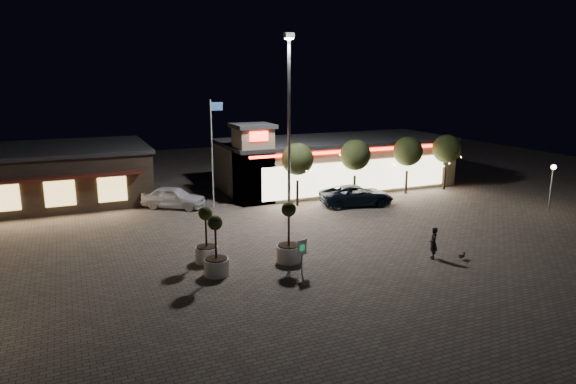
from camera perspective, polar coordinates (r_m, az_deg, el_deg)
name	(u,v)px	position (r m, az deg, el deg)	size (l,w,h in m)	color
ground	(314,259)	(28.04, 2.91, -7.43)	(90.00, 90.00, 0.00)	#6A6156
retail_building	(332,162)	(45.34, 4.88, 3.31)	(20.40, 8.40, 6.10)	tan
restaurant_building	(38,175)	(44.22, -26.00, 1.73)	(16.40, 11.00, 4.30)	#382D23
floodlight_pole	(289,116)	(34.49, 0.11, 8.39)	(0.60, 0.40, 12.38)	gray
flagpole	(213,144)	(38.15, -8.33, 5.26)	(0.95, 0.10, 8.00)	white
lamp_post_east	(552,179)	(41.37, 27.30, 1.32)	(0.36, 0.36, 3.48)	gray
string_tree_a	(297,159)	(38.44, 1.06, 3.66)	(2.42, 2.42, 4.79)	#332319
string_tree_b	(355,155)	(40.74, 7.49, 4.08)	(2.42, 2.42, 4.79)	#332319
string_tree_c	(408,151)	(43.50, 13.18, 4.41)	(2.42, 2.42, 4.79)	#332319
string_tree_d	(447,149)	(45.98, 17.21, 4.62)	(2.42, 2.42, 4.79)	#332319
pickup_truck	(357,195)	(39.35, 7.64, -0.37)	(2.57, 5.58, 1.55)	black
white_sedan	(174,197)	(39.20, -12.60, -0.58)	(1.91, 4.74, 1.61)	white
pedestrian	(433,243)	(28.85, 15.85, -5.50)	(0.64, 0.42, 1.75)	black
dog	(462,255)	(29.38, 18.81, -6.62)	(0.49, 0.32, 0.27)	#59514C
planter_left	(207,245)	(27.63, -9.04, -5.84)	(1.23, 1.23, 3.02)	silver
planter_mid	(216,257)	(25.79, -7.98, -7.15)	(1.25, 1.25, 3.07)	silver
planter_right	(289,243)	(27.30, 0.08, -5.74)	(1.33, 1.33, 3.27)	silver
valet_sign	(302,250)	(25.54, 1.56, -6.50)	(0.58, 0.22, 1.79)	gray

